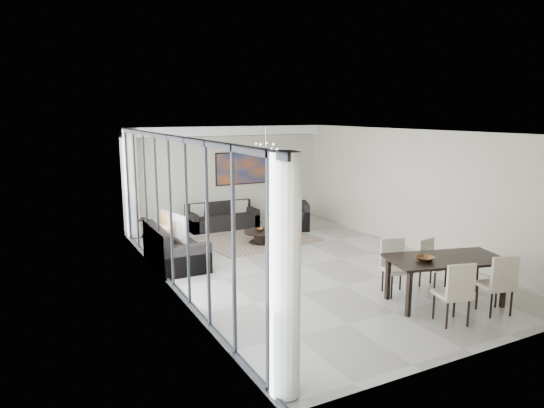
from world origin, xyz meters
TOP-DOWN VIEW (x-y plane):
  - room_shell at (0.46, 0.00)m, footprint 6.00×9.00m
  - window_wall at (-2.86, 0.00)m, footprint 0.37×8.95m
  - soffit at (0.00, 4.30)m, footprint 5.98×0.40m
  - painting at (0.50, 4.47)m, footprint 1.68×0.04m
  - chandelier at (0.30, 2.50)m, footprint 0.66×0.66m
  - rug at (-0.01, 2.44)m, footprint 3.11×2.54m
  - coffee_table at (-0.04, 2.08)m, footprint 0.88×0.88m
  - bowl_coffee at (-0.06, 2.12)m, footprint 0.26×0.26m
  - sofa_main at (-0.33, 4.07)m, footprint 2.00×0.82m
  - loveseat at (-2.55, 1.28)m, footprint 1.00×1.79m
  - armchair at (1.48, 3.03)m, footprint 1.14×1.16m
  - side_table at (-2.65, 4.15)m, footprint 0.36×0.36m
  - tv_console at (-2.76, 1.34)m, footprint 0.50×1.76m
  - television at (-2.60, 1.39)m, footprint 0.35×1.03m
  - dining_table at (1.03, -2.97)m, footprint 2.17×1.47m
  - dining_chair_sw at (0.48, -3.70)m, footprint 0.58×0.58m
  - dining_chair_se at (1.42, -3.75)m, footprint 0.58×0.58m
  - dining_chair_nw at (0.61, -2.15)m, footprint 0.56×0.56m
  - dining_chair_ne at (1.42, -2.22)m, footprint 0.48×0.48m
  - bowl_dining at (0.58, -2.93)m, footprint 0.36×0.36m

SIDE VIEW (x-z plane):
  - rug at x=-0.01m, z-range 0.00..0.01m
  - coffee_table at x=-0.04m, z-range 0.02..0.33m
  - sofa_main at x=-0.33m, z-range -0.12..0.61m
  - armchair at x=1.48m, z-range -0.12..0.64m
  - tv_console at x=-2.76m, z-range 0.00..0.55m
  - loveseat at x=-2.55m, z-range -0.14..0.75m
  - side_table at x=-2.65m, z-range 0.08..0.58m
  - bowl_coffee at x=-0.06m, z-range 0.31..0.38m
  - dining_chair_ne at x=1.42m, z-range 0.07..0.99m
  - dining_chair_nw at x=0.61m, z-range 0.08..1.08m
  - dining_chair_sw at x=0.48m, z-range 0.08..1.11m
  - dining_chair_se at x=1.42m, z-range 0.08..1.11m
  - dining_table at x=1.03m, z-range 0.33..1.15m
  - television at x=-2.60m, z-range 0.55..1.14m
  - bowl_dining at x=0.58m, z-range 0.83..0.90m
  - room_shell at x=0.46m, z-range 0.00..2.90m
  - window_wall at x=-2.86m, z-range 0.02..2.92m
  - painting at x=0.50m, z-range 1.16..2.14m
  - chandelier at x=0.30m, z-range 2.00..2.71m
  - soffit at x=0.00m, z-range 2.64..2.90m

